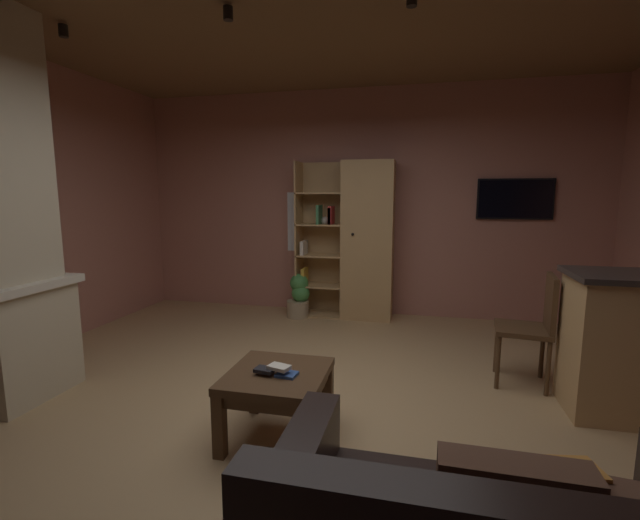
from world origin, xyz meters
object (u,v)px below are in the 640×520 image
at_px(bookshelf_cabinet, 361,241).
at_px(wall_mounted_tv, 515,199).
at_px(table_book_1, 265,370).
at_px(dining_chair, 534,322).
at_px(table_book_0, 287,374).
at_px(coffee_table, 277,385).
at_px(table_book_2, 279,367).
at_px(potted_floor_plant, 299,296).

bearing_deg(bookshelf_cabinet, wall_mounted_tv, 6.68).
distance_m(table_book_1, dining_chair, 2.24).
xyz_separation_m(table_book_0, dining_chair, (1.69, 1.27, 0.08)).
xyz_separation_m(coffee_table, table_book_2, (0.03, -0.05, 0.14)).
xyz_separation_m(bookshelf_cabinet, wall_mounted_tv, (1.80, 0.21, 0.53)).
relative_size(table_book_1, wall_mounted_tv, 0.14).
bearing_deg(table_book_0, bookshelf_cabinet, 89.05).
xyz_separation_m(table_book_1, potted_floor_plant, (-0.57, 2.79, -0.21)).
xyz_separation_m(coffee_table, dining_chair, (1.77, 1.22, 0.17)).
bearing_deg(potted_floor_plant, table_book_1, -78.42).
distance_m(table_book_1, potted_floor_plant, 2.86).
relative_size(dining_chair, wall_mounted_tv, 1.08).
distance_m(table_book_2, dining_chair, 2.16).
relative_size(coffee_table, wall_mounted_tv, 0.75).
bearing_deg(table_book_0, coffee_table, 149.43).
bearing_deg(table_book_2, dining_chair, 36.20).
bearing_deg(dining_chair, bookshelf_cabinet, 134.47).
height_order(bookshelf_cabinet, dining_chair, bookshelf_cabinet).
bearing_deg(coffee_table, wall_mounted_tv, 58.21).
bearing_deg(potted_floor_plant, wall_mounted_tv, 8.28).
distance_m(table_book_2, potted_floor_plant, 2.87).
relative_size(table_book_0, dining_chair, 0.13).
bearing_deg(coffee_table, potted_floor_plant, 103.04).
xyz_separation_m(table_book_2, dining_chair, (1.74, 1.27, 0.03)).
height_order(coffee_table, wall_mounted_tv, wall_mounted_tv).
bearing_deg(table_book_1, bookshelf_cabinet, 86.36).
height_order(coffee_table, potted_floor_plant, potted_floor_plant).
distance_m(potted_floor_plant, wall_mounted_tv, 2.87).
bearing_deg(wall_mounted_tv, table_book_0, -120.37).
relative_size(bookshelf_cabinet, table_book_0, 15.85).
xyz_separation_m(table_book_0, table_book_1, (-0.14, -0.01, 0.02)).
height_order(table_book_2, dining_chair, dining_chair).
bearing_deg(bookshelf_cabinet, potted_floor_plant, -167.99).
xyz_separation_m(coffee_table, table_book_0, (0.08, -0.05, 0.10)).
relative_size(coffee_table, table_book_0, 5.20).
height_order(coffee_table, dining_chair, dining_chair).
relative_size(table_book_1, table_book_2, 0.90).
xyz_separation_m(table_book_0, wall_mounted_tv, (1.85, 3.16, 1.05)).
distance_m(bookshelf_cabinet, table_book_2, 2.99).
distance_m(table_book_1, wall_mounted_tv, 3.88).
height_order(bookshelf_cabinet, table_book_2, bookshelf_cabinet).
distance_m(bookshelf_cabinet, wall_mounted_tv, 1.89).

